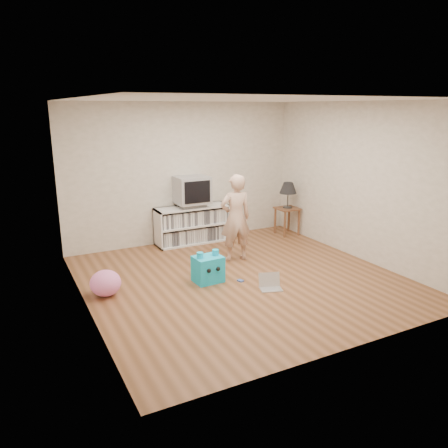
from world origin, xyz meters
TOP-DOWN VIEW (x-y plane):
  - ground at (0.00, 0.00)m, footprint 4.50×4.50m
  - walls at (0.00, 0.00)m, footprint 4.52×4.52m
  - ceiling at (0.00, 0.00)m, footprint 4.50×4.50m
  - media_unit at (0.07, 2.04)m, footprint 1.40×0.45m
  - dvd_deck at (0.07, 2.02)m, footprint 0.45×0.35m
  - crt_tv at (0.07, 2.02)m, footprint 0.60×0.53m
  - side_table at (1.99, 1.65)m, footprint 0.42×0.42m
  - table_lamp at (1.99, 1.65)m, footprint 0.34×0.34m
  - person at (0.33, 0.79)m, footprint 0.57×0.41m
  - laptop at (0.18, -0.50)m, footprint 0.37×0.33m
  - playing_cards at (-0.07, -0.09)m, footprint 0.09×0.11m
  - plush_blue at (-0.50, 0.13)m, footprint 0.43×0.38m
  - plush_pink at (-1.95, 0.33)m, footprint 0.50×0.50m

SIDE VIEW (x-z plane):
  - ground at x=0.00m, z-range 0.00..0.00m
  - playing_cards at x=-0.07m, z-range 0.00..0.02m
  - laptop at x=0.18m, z-range -0.05..0.16m
  - plush_pink at x=-1.95m, z-range 0.00..0.36m
  - plush_blue at x=-0.50m, z-range -0.04..0.44m
  - media_unit at x=0.07m, z-range 0.00..0.70m
  - side_table at x=1.99m, z-range 0.14..0.69m
  - person at x=0.33m, z-range 0.00..1.46m
  - dvd_deck at x=0.07m, z-range 0.70..0.77m
  - table_lamp at x=1.99m, z-range 0.68..1.20m
  - crt_tv at x=0.07m, z-range 0.77..1.27m
  - walls at x=0.00m, z-range 0.00..2.60m
  - ceiling at x=0.00m, z-range 2.60..2.60m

